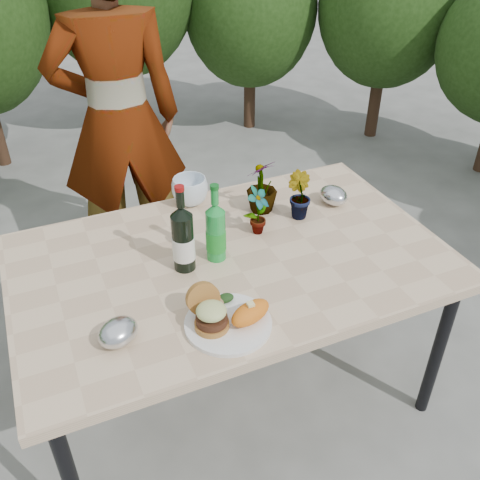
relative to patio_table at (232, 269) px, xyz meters
name	(u,v)px	position (x,y,z in m)	size (l,w,h in m)	color
ground	(233,389)	(0.00, 0.00, -0.69)	(80.00, 80.00, 0.00)	#61615D
patio_table	(232,269)	(0.00, 0.00, 0.00)	(1.60, 1.00, 0.75)	#D6B48E
shrub_hedge	(134,52)	(0.05, 1.47, 0.43)	(6.92, 5.12, 2.19)	#382316
dinner_plate	(228,324)	(-0.15, -0.33, 0.06)	(0.28, 0.28, 0.01)	white
burger_stack	(209,312)	(-0.20, -0.31, 0.12)	(0.11, 0.16, 0.11)	#B7722D
sweet_potato	(250,313)	(-0.08, -0.35, 0.10)	(0.15, 0.08, 0.06)	orange
grilled_veg	(222,300)	(-0.13, -0.24, 0.09)	(0.08, 0.05, 0.03)	olive
wine_bottle	(183,239)	(-0.18, 0.01, 0.18)	(0.08, 0.08, 0.34)	black
sparkling_water	(216,232)	(-0.05, 0.02, 0.17)	(0.07, 0.07, 0.31)	#1A9336
plastic_cup	(185,253)	(-0.17, 0.03, 0.10)	(0.07, 0.07, 0.10)	silver
seedling_left	(258,211)	(0.16, 0.11, 0.16)	(0.11, 0.07, 0.21)	#2E5D20
seedling_mid	(299,195)	(0.36, 0.16, 0.16)	(0.11, 0.09, 0.20)	#2B591E
seedling_right	(262,186)	(0.25, 0.26, 0.17)	(0.13, 0.13, 0.23)	#265A1F
blue_bowl	(190,191)	(-0.01, 0.43, 0.12)	(0.15, 0.15, 0.12)	silver
foil_packet_left	(118,332)	(-0.48, -0.26, 0.10)	(0.13, 0.11, 0.08)	silver
foil_packet_right	(333,195)	(0.55, 0.19, 0.10)	(0.13, 0.11, 0.08)	silver
person	(119,121)	(-0.16, 1.09, 0.21)	(0.66, 0.43, 1.80)	#9F6A4F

